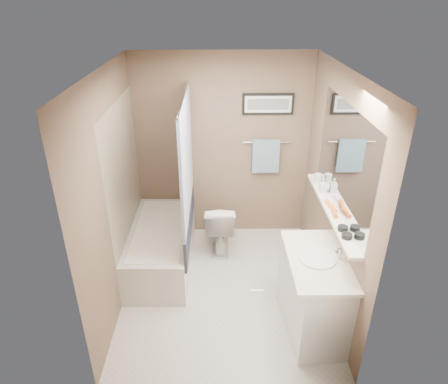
{
  "coord_description": "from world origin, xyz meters",
  "views": [
    {
      "loc": [
        -0.07,
        -3.5,
        3.02
      ],
      "look_at": [
        0.0,
        0.15,
        1.15
      ],
      "focal_mm": 32.0,
      "sensor_mm": 36.0,
      "label": 1
    }
  ],
  "objects_px": {
    "bathtub": "(161,247)",
    "candle_bowl_far": "(343,228)",
    "candle_bowl_near": "(347,236)",
    "toilet": "(220,225)",
    "glass_jar": "(318,178)",
    "soap_bottle": "(323,185)",
    "hair_brush_front": "(334,211)",
    "hair_brush_back": "(331,206)",
    "vanity": "(314,296)"
  },
  "relations": [
    {
      "from": "bathtub",
      "to": "candle_bowl_far",
      "type": "bearing_deg",
      "value": -28.74
    },
    {
      "from": "candle_bowl_near",
      "to": "candle_bowl_far",
      "type": "height_order",
      "value": "same"
    },
    {
      "from": "toilet",
      "to": "candle_bowl_near",
      "type": "distance_m",
      "value": 2.0
    },
    {
      "from": "bathtub",
      "to": "glass_jar",
      "type": "height_order",
      "value": "glass_jar"
    },
    {
      "from": "candle_bowl_near",
      "to": "soap_bottle",
      "type": "relative_size",
      "value": 0.61
    },
    {
      "from": "toilet",
      "to": "candle_bowl_far",
      "type": "bearing_deg",
      "value": 128.27
    },
    {
      "from": "bathtub",
      "to": "toilet",
      "type": "bearing_deg",
      "value": 26.83
    },
    {
      "from": "toilet",
      "to": "hair_brush_front",
      "type": "height_order",
      "value": "hair_brush_front"
    },
    {
      "from": "toilet",
      "to": "soap_bottle",
      "type": "height_order",
      "value": "soap_bottle"
    },
    {
      "from": "hair_brush_back",
      "to": "glass_jar",
      "type": "height_order",
      "value": "glass_jar"
    },
    {
      "from": "candle_bowl_near",
      "to": "glass_jar",
      "type": "height_order",
      "value": "glass_jar"
    },
    {
      "from": "toilet",
      "to": "glass_jar",
      "type": "xyz_separation_m",
      "value": [
        1.08,
        -0.39,
        0.83
      ]
    },
    {
      "from": "toilet",
      "to": "candle_bowl_far",
      "type": "distance_m",
      "value": 1.91
    },
    {
      "from": "toilet",
      "to": "glass_jar",
      "type": "bearing_deg",
      "value": 159.93
    },
    {
      "from": "candle_bowl_near",
      "to": "vanity",
      "type": "bearing_deg",
      "value": 156.63
    },
    {
      "from": "candle_bowl_far",
      "to": "hair_brush_back",
      "type": "bearing_deg",
      "value": 90.0
    },
    {
      "from": "soap_bottle",
      "to": "candle_bowl_far",
      "type": "bearing_deg",
      "value": -90.0
    },
    {
      "from": "candle_bowl_far",
      "to": "glass_jar",
      "type": "distance_m",
      "value": 0.97
    },
    {
      "from": "bathtub",
      "to": "vanity",
      "type": "distance_m",
      "value": 1.93
    },
    {
      "from": "bathtub",
      "to": "hair_brush_front",
      "type": "height_order",
      "value": "hair_brush_front"
    },
    {
      "from": "toilet",
      "to": "hair_brush_back",
      "type": "xyz_separation_m",
      "value": [
        1.08,
        -0.96,
        0.8
      ]
    },
    {
      "from": "toilet",
      "to": "hair_brush_front",
      "type": "xyz_separation_m",
      "value": [
        1.08,
        -1.06,
        0.8
      ]
    },
    {
      "from": "vanity",
      "to": "candle_bowl_near",
      "type": "distance_m",
      "value": 0.76
    },
    {
      "from": "toilet",
      "to": "candle_bowl_near",
      "type": "height_order",
      "value": "candle_bowl_near"
    },
    {
      "from": "hair_brush_front",
      "to": "soap_bottle",
      "type": "height_order",
      "value": "soap_bottle"
    },
    {
      "from": "bathtub",
      "to": "vanity",
      "type": "bearing_deg",
      "value": -32.56
    },
    {
      "from": "toilet",
      "to": "candle_bowl_near",
      "type": "bearing_deg",
      "value": 125.93
    },
    {
      "from": "soap_bottle",
      "to": "candle_bowl_near",
      "type": "bearing_deg",
      "value": -90.0
    },
    {
      "from": "candle_bowl_near",
      "to": "glass_jar",
      "type": "bearing_deg",
      "value": 90.0
    },
    {
      "from": "bathtub",
      "to": "candle_bowl_far",
      "type": "height_order",
      "value": "candle_bowl_far"
    },
    {
      "from": "vanity",
      "to": "soap_bottle",
      "type": "height_order",
      "value": "soap_bottle"
    },
    {
      "from": "candle_bowl_near",
      "to": "hair_brush_front",
      "type": "relative_size",
      "value": 0.41
    },
    {
      "from": "hair_brush_front",
      "to": "toilet",
      "type": "bearing_deg",
      "value": 135.52
    },
    {
      "from": "hair_brush_front",
      "to": "soap_bottle",
      "type": "distance_m",
      "value": 0.45
    },
    {
      "from": "candle_bowl_near",
      "to": "hair_brush_back",
      "type": "height_order",
      "value": "hair_brush_back"
    },
    {
      "from": "candle_bowl_far",
      "to": "soap_bottle",
      "type": "relative_size",
      "value": 0.61
    },
    {
      "from": "candle_bowl_far",
      "to": "hair_brush_back",
      "type": "height_order",
      "value": "hair_brush_back"
    },
    {
      "from": "toilet",
      "to": "glass_jar",
      "type": "distance_m",
      "value": 1.42
    },
    {
      "from": "candle_bowl_far",
      "to": "soap_bottle",
      "type": "xyz_separation_m",
      "value": [
        0.0,
        0.75,
        0.05
      ]
    },
    {
      "from": "candle_bowl_near",
      "to": "candle_bowl_far",
      "type": "bearing_deg",
      "value": 90.0
    },
    {
      "from": "toilet",
      "to": "soap_bottle",
      "type": "bearing_deg",
      "value": 150.23
    },
    {
      "from": "candle_bowl_far",
      "to": "soap_bottle",
      "type": "distance_m",
      "value": 0.75
    },
    {
      "from": "glass_jar",
      "to": "soap_bottle",
      "type": "height_order",
      "value": "soap_bottle"
    },
    {
      "from": "hair_brush_back",
      "to": "hair_brush_front",
      "type": "bearing_deg",
      "value": -90.0
    },
    {
      "from": "bathtub",
      "to": "hair_brush_back",
      "type": "height_order",
      "value": "hair_brush_back"
    },
    {
      "from": "bathtub",
      "to": "soap_bottle",
      "type": "bearing_deg",
      "value": -7.67
    },
    {
      "from": "vanity",
      "to": "toilet",
      "type": "bearing_deg",
      "value": 117.8
    },
    {
      "from": "vanity",
      "to": "hair_brush_back",
      "type": "bearing_deg",
      "value": 62.61
    },
    {
      "from": "bathtub",
      "to": "hair_brush_back",
      "type": "relative_size",
      "value": 6.82
    },
    {
      "from": "hair_brush_back",
      "to": "soap_bottle",
      "type": "bearing_deg",
      "value": 90.0
    }
  ]
}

